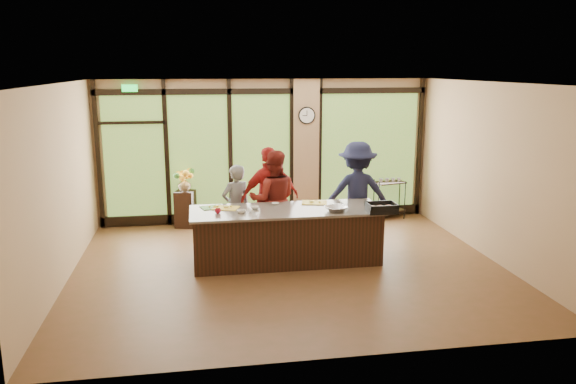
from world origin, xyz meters
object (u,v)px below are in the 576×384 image
object	(u,v)px
cook_left	(236,207)
island_base	(286,237)
roasting_pan	(381,210)
flower_stand	(185,209)
bar_cart	(389,194)
cook_right	(357,193)

from	to	relation	value
cook_left	island_base	bearing A→B (deg)	108.35
roasting_pan	flower_stand	xyz separation A→B (m)	(-3.21, 2.91, -0.58)
island_base	flower_stand	bearing A→B (deg)	124.97
flower_stand	bar_cart	size ratio (longest dim) A/B	0.85
bar_cart	flower_stand	bearing A→B (deg)	166.72
cook_left	cook_right	bearing A→B (deg)	154.28
roasting_pan	cook_right	bearing A→B (deg)	95.37
cook_left	flower_stand	world-z (taller)	cook_left
cook_right	island_base	bearing A→B (deg)	36.15
cook_right	flower_stand	bearing A→B (deg)	-20.18
roasting_pan	flower_stand	world-z (taller)	roasting_pan
island_base	bar_cart	xyz separation A→B (m)	(2.68, 2.45, 0.09)
island_base	roasting_pan	size ratio (longest dim) A/B	6.57
island_base	flower_stand	world-z (taller)	island_base
bar_cart	cook_left	bearing A→B (deg)	-168.28
cook_left	bar_cart	size ratio (longest dim) A/B	1.75
island_base	cook_left	world-z (taller)	cook_left
roasting_pan	flower_stand	distance (m)	4.38
flower_stand	bar_cart	bearing A→B (deg)	15.59
island_base	cook_right	bearing A→B (deg)	28.70
cook_right	bar_cart	size ratio (longest dim) A/B	2.17
cook_left	cook_right	size ratio (longest dim) A/B	0.81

